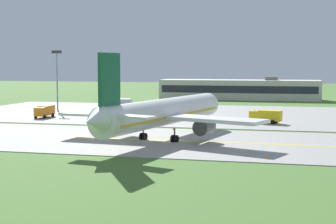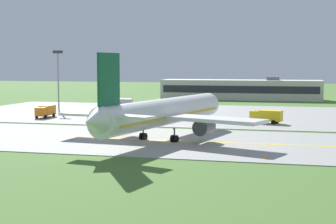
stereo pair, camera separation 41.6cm
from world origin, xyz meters
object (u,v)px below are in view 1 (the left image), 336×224
(airplane_lead, at_px, (163,113))
(service_truck_pushback, at_px, (120,103))
(service_truck_baggage, at_px, (266,116))
(apron_light_mast, at_px, (57,73))
(service_truck_fuel, at_px, (45,111))

(airplane_lead, distance_m, service_truck_pushback, 56.55)
(service_truck_baggage, bearing_deg, airplane_lead, -118.70)
(service_truck_baggage, distance_m, apron_light_mast, 53.40)
(service_truck_fuel, distance_m, apron_light_mast, 17.79)
(airplane_lead, height_order, service_truck_fuel, airplane_lead)
(apron_light_mast, bearing_deg, service_truck_baggage, -16.73)
(service_truck_pushback, xyz_separation_m, apron_light_mast, (-12.37, -10.49, 7.79))
(service_truck_baggage, height_order, service_truck_pushback, service_truck_pushback)
(service_truck_fuel, distance_m, service_truck_pushback, 27.04)
(service_truck_baggage, bearing_deg, service_truck_fuel, -179.81)
(service_truck_fuel, relative_size, service_truck_pushback, 1.00)
(airplane_lead, xyz_separation_m, apron_light_mast, (-36.77, 40.46, 5.19))
(service_truck_fuel, bearing_deg, apron_light_mast, 106.10)
(service_truck_baggage, bearing_deg, service_truck_pushback, 146.09)
(service_truck_fuel, xyz_separation_m, apron_light_mast, (-4.43, 15.36, 7.79))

